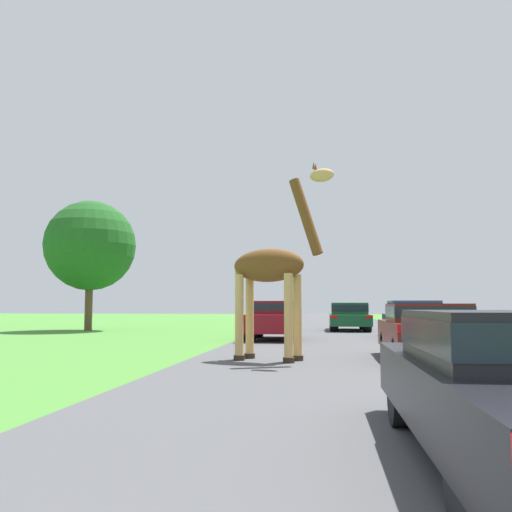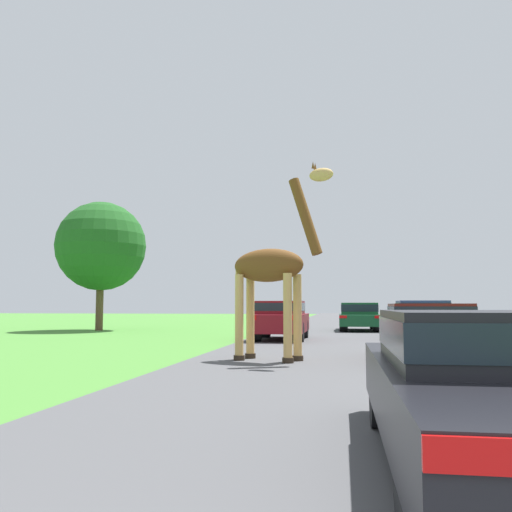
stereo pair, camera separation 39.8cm
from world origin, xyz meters
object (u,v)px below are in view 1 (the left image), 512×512
Objects in this scene: car_queue_right at (349,316)px; car_far_ahead at (428,330)px; car_queue_left at (274,319)px; tree_far_right at (90,246)px; car_verge_right at (414,318)px; giraffe_near_road at (273,273)px.

car_far_ahead is at bearing -85.76° from car_queue_right.
car_far_ahead is (4.19, -7.17, -0.07)m from car_queue_left.
tree_far_right is (-14.03, 13.02, 3.55)m from car_far_ahead.
car_queue_left is at bearing -111.67° from car_queue_right.
car_queue_left is 0.97× the size of car_verge_right.
giraffe_near_road reaches higher than car_verge_right.
car_far_ahead is at bearing -97.03° from car_verge_right.
giraffe_near_road reaches higher than car_queue_right.
car_queue_left is at bearing -156.18° from giraffe_near_road.
car_queue_right is 14.97m from car_far_ahead.
car_verge_right reaches higher than car_queue_right.
car_queue_left reaches higher than car_far_ahead.
giraffe_near_road is at bearing -172.04° from car_far_ahead.
tree_far_right reaches higher than car_far_ahead.
car_queue_right is 8.35m from car_queue_left.
car_verge_right reaches higher than car_queue_left.
car_far_ahead is (3.51, 0.49, -1.31)m from giraffe_near_road.
car_queue_right is at bearing -170.10° from giraffe_near_road.
car_queue_left is at bearing -30.73° from tree_far_right.
car_queue_left is at bearing 120.31° from car_far_ahead.
car_queue_right is at bearing 8.39° from tree_far_right.
tree_far_right is (-15.10, 4.37, 3.49)m from car_verge_right.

